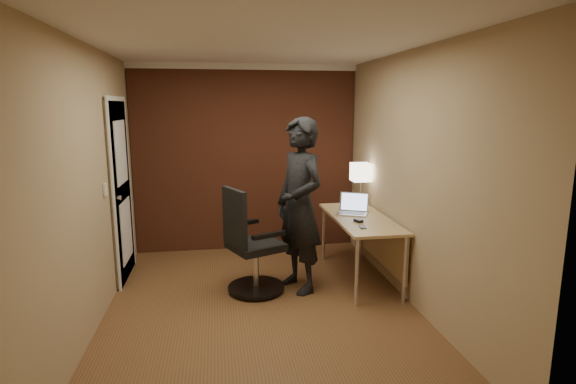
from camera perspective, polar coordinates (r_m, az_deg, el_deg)
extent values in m
plane|color=brown|center=(4.57, -3.35, -14.51)|extent=(4.00, 4.00, 0.00)
plane|color=white|center=(4.16, -3.76, 18.35)|extent=(4.00, 4.00, 0.00)
plane|color=tan|center=(6.16, -5.37, 4.26)|extent=(3.00, 0.00, 3.00)
plane|color=tan|center=(2.26, 1.46, -7.41)|extent=(3.00, 0.00, 3.00)
plane|color=tan|center=(4.31, -23.79, 0.51)|extent=(0.00, 4.00, 4.00)
plane|color=tan|center=(4.58, 15.49, 1.60)|extent=(0.00, 4.00, 4.00)
cube|color=brown|center=(6.13, -5.35, 4.22)|extent=(2.98, 0.06, 2.50)
cube|color=silver|center=(6.10, -5.55, 15.57)|extent=(3.00, 0.08, 0.08)
cube|color=silver|center=(4.27, -24.55, 16.69)|extent=(0.08, 4.00, 0.08)
cube|color=silver|center=(4.53, 15.82, 16.85)|extent=(0.08, 4.00, 0.08)
cube|color=silver|center=(5.40, -20.46, -0.01)|extent=(0.05, 0.82, 2.02)
cube|color=silver|center=(5.40, -20.30, 0.00)|extent=(0.02, 0.92, 2.12)
cylinder|color=silver|center=(5.08, -20.67, -0.69)|extent=(0.05, 0.05, 0.05)
cube|color=silver|center=(4.76, -22.19, 0.30)|extent=(0.02, 0.08, 0.12)
cube|color=#DABA7E|center=(5.12, 9.14, -3.30)|extent=(0.60, 1.50, 0.03)
cube|color=#DABA7E|center=(5.29, 11.95, -6.15)|extent=(0.02, 1.38, 0.54)
cylinder|color=silver|center=(4.53, 8.70, -10.05)|extent=(0.04, 0.04, 0.70)
cylinder|color=silver|center=(5.79, 4.54, -5.27)|extent=(0.04, 0.04, 0.70)
cylinder|color=silver|center=(4.70, 14.60, -9.49)|extent=(0.04, 0.04, 0.70)
cylinder|color=silver|center=(5.92, 9.26, -5.00)|extent=(0.04, 0.04, 0.70)
cube|color=silver|center=(5.67, 9.09, -1.66)|extent=(0.11, 0.11, 0.01)
cylinder|color=silver|center=(5.64, 9.14, -0.10)|extent=(0.01, 0.01, 0.30)
cube|color=white|center=(5.60, 9.22, 2.51)|extent=(0.22, 0.22, 0.22)
cube|color=silver|center=(5.22, 8.15, -2.73)|extent=(0.40, 0.35, 0.01)
cube|color=silver|center=(5.31, 8.37, -1.22)|extent=(0.32, 0.20, 0.22)
cube|color=#B2CCF2|center=(5.30, 8.40, -1.24)|extent=(0.29, 0.17, 0.19)
cube|color=gray|center=(5.21, 8.19, -2.67)|extent=(0.31, 0.24, 0.00)
cube|color=black|center=(4.88, 8.93, -3.62)|extent=(0.09, 0.11, 0.03)
cube|color=black|center=(4.68, 9.45, -4.42)|extent=(0.07, 0.12, 0.01)
cylinder|color=black|center=(4.94, -4.06, -11.96)|extent=(0.61, 0.61, 0.03)
cylinder|color=silver|center=(4.85, -4.09, -9.49)|extent=(0.06, 0.06, 0.45)
cube|color=black|center=(4.78, -4.13, -6.81)|extent=(0.66, 0.66, 0.08)
cube|color=black|center=(4.58, -6.80, -3.28)|extent=(0.23, 0.44, 0.59)
cube|color=black|center=(4.96, -5.73, -3.95)|extent=(0.36, 0.20, 0.04)
cube|color=black|center=(4.49, -2.43, -5.51)|extent=(0.36, 0.20, 0.04)
imported|color=black|center=(4.73, 1.48, -1.74)|extent=(0.68, 0.80, 1.85)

